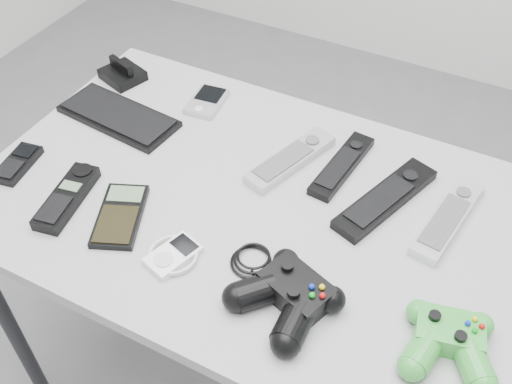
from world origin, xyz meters
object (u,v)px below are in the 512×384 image
at_px(pda, 207,101).
at_px(controller_green, 449,340).
at_px(pda_keyboard, 118,116).
at_px(controller_black, 289,294).
at_px(remote_silver_a, 291,159).
at_px(remote_silver_b, 448,217).
at_px(cordless_handset, 67,197).
at_px(mp3_player, 173,255).
at_px(remote_black_a, 342,165).
at_px(mobile_phone, 17,163).
at_px(calculator, 120,215).
at_px(remote_black_b, 386,198).
at_px(desk, 252,222).

xyz_separation_m(pda, controller_green, (0.63, -0.36, 0.02)).
height_order(pda_keyboard, controller_black, controller_black).
relative_size(remote_silver_a, remote_silver_b, 0.95).
bearing_deg(cordless_handset, pda, 68.35).
bearing_deg(mp3_player, pda_keyboard, 156.62).
relative_size(pda_keyboard, remote_silver_b, 1.17).
height_order(remote_black_a, controller_black, controller_black).
relative_size(mobile_phone, controller_black, 0.41).
relative_size(pda_keyboard, remote_silver_a, 1.23).
xyz_separation_m(remote_silver_b, calculator, (-0.53, -0.27, -0.00)).
bearing_deg(pda_keyboard, remote_black_b, 8.16).
bearing_deg(remote_black_a, controller_green, -40.70).
bearing_deg(controller_black, pda_keyboard, 173.19).
xyz_separation_m(remote_black_a, controller_green, (0.29, -0.30, 0.01)).
xyz_separation_m(desk, remote_black_b, (0.22, 0.11, 0.07)).
bearing_deg(remote_silver_a, remote_silver_b, 15.87).
distance_m(desk, remote_silver_b, 0.36).
height_order(remote_silver_a, remote_black_b, same).
distance_m(remote_silver_a, remote_black_b, 0.20).
bearing_deg(pda, remote_black_b, -20.12).
height_order(pda_keyboard, remote_silver_b, remote_silver_b).
xyz_separation_m(desk, pda_keyboard, (-0.37, 0.09, 0.07)).
distance_m(cordless_handset, calculator, 0.11).
bearing_deg(mobile_phone, controller_green, -10.12).
bearing_deg(remote_black_b, cordless_handset, -133.72).
bearing_deg(remote_black_a, cordless_handset, -137.17).
bearing_deg(controller_black, remote_silver_b, 78.13).
height_order(mobile_phone, controller_black, controller_black).
relative_size(remote_silver_a, remote_black_a, 1.06).
height_order(desk, remote_black_a, remote_black_a).
height_order(remote_black_b, mobile_phone, remote_black_b).
bearing_deg(mp3_player, calculator, -176.64).
height_order(mobile_phone, calculator, mobile_phone).
bearing_deg(desk, remote_silver_a, 81.59).
xyz_separation_m(desk, controller_black, (0.16, -0.18, 0.09)).
xyz_separation_m(mp3_player, controller_black, (0.21, 0.01, 0.02)).
bearing_deg(remote_black_b, mobile_phone, -141.41).
relative_size(remote_silver_b, controller_green, 1.50).
relative_size(controller_black, controller_green, 1.78).
xyz_separation_m(calculator, mp3_player, (0.14, -0.03, 0.00)).
bearing_deg(calculator, pda_keyboard, 104.09).
relative_size(remote_silver_a, remote_black_b, 0.87).
bearing_deg(controller_black, mp3_player, -158.80).
xyz_separation_m(remote_silver_a, mp3_player, (-0.08, -0.31, -0.00)).
bearing_deg(mobile_phone, pda_keyboard, 59.26).
xyz_separation_m(cordless_handset, controller_green, (0.71, 0.02, 0.01)).
bearing_deg(remote_black_a, desk, -120.38).
relative_size(remote_black_b, controller_black, 0.92).
xyz_separation_m(pda_keyboard, calculator, (0.18, -0.24, -0.00)).
distance_m(desk, controller_green, 0.43).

